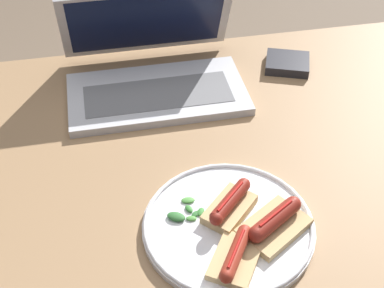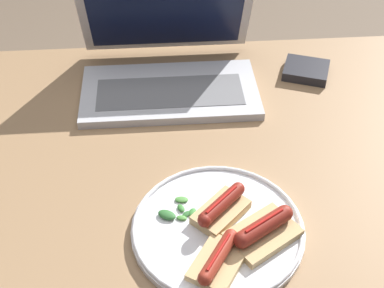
{
  "view_description": "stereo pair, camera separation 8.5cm",
  "coord_description": "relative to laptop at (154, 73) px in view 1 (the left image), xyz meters",
  "views": [
    {
      "loc": [
        -0.15,
        -0.72,
        1.44
      ],
      "look_at": [
        -0.01,
        -0.03,
        0.81
      ],
      "focal_mm": 50.0,
      "sensor_mm": 36.0,
      "label": 1
    },
    {
      "loc": [
        -0.06,
        -0.73,
        1.44
      ],
      "look_at": [
        -0.01,
        -0.03,
        0.81
      ],
      "focal_mm": 50.0,
      "sensor_mm": 36.0,
      "label": 2
    }
  ],
  "objects": [
    {
      "name": "plate",
      "position": [
        0.06,
        -0.42,
        -0.03
      ],
      "size": [
        0.28,
        0.28,
        0.02
      ],
      "color": "silver",
      "rests_on": "desk"
    },
    {
      "name": "sausage_toast_left",
      "position": [
        0.13,
        -0.44,
        -0.01
      ],
      "size": [
        0.13,
        0.12,
        0.04
      ],
      "rotation": [
        0.0,
        0.0,
        3.7
      ],
      "color": "tan",
      "rests_on": "plate"
    },
    {
      "name": "sausage_toast_right",
      "position": [
        0.07,
        -0.39,
        -0.01
      ],
      "size": [
        0.11,
        0.11,
        0.04
      ],
      "rotation": [
        0.0,
        0.0,
        0.78
      ],
      "color": "tan",
      "rests_on": "plate"
    },
    {
      "name": "external_drive",
      "position": [
        0.31,
        0.02,
        -0.03
      ],
      "size": [
        0.12,
        0.12,
        0.02
      ],
      "rotation": [
        0.0,
        0.0,
        -0.36
      ],
      "color": "#232328",
      "rests_on": "desk"
    },
    {
      "name": "salad_pile",
      "position": [
        -0.01,
        -0.38,
        -0.02
      ],
      "size": [
        0.07,
        0.06,
        0.01
      ],
      "color": "#387A33",
      "rests_on": "plate"
    },
    {
      "name": "desk",
      "position": [
        0.04,
        -0.24,
        -0.13
      ],
      "size": [
        1.31,
        0.82,
        0.75
      ],
      "color": "#93704C",
      "rests_on": "ground_plane"
    },
    {
      "name": "sausage_toast_middle",
      "position": [
        0.05,
        -0.49,
        -0.01
      ],
      "size": [
        0.1,
        0.11,
        0.04
      ],
      "rotation": [
        0.0,
        0.0,
        1.0
      ],
      "color": "tan",
      "rests_on": "plate"
    },
    {
      "name": "laptop",
      "position": [
        0.0,
        0.0,
        0.0
      ],
      "size": [
        0.38,
        0.28,
        0.2
      ],
      "color": "#B7B7BC",
      "rests_on": "desk"
    }
  ]
}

